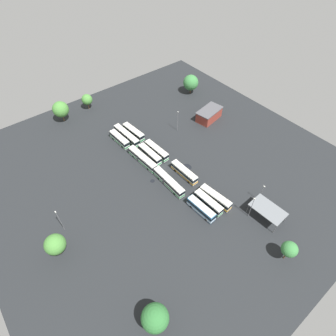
% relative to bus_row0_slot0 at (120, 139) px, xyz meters
% --- Properties ---
extents(ground_plane, '(123.94, 123.94, 0.00)m').
position_rel_bus_row0_slot0_xyz_m(ground_plane, '(22.48, 4.60, -1.87)').
color(ground_plane, black).
extents(bus_row0_slot0, '(10.76, 2.95, 3.55)m').
position_rel_bus_row0_slot0_xyz_m(bus_row0_slot0, '(0.00, 0.00, 0.00)').
color(bus_row0_slot0, silver).
rests_on(bus_row0_slot0, ground_plane).
extents(bus_row0_slot1, '(14.60, 3.17, 3.55)m').
position_rel_bus_row0_slot0_xyz_m(bus_row0_slot1, '(-0.15, 3.40, 0.00)').
color(bus_row0_slot1, silver).
rests_on(bus_row0_slot1, ground_plane).
extents(bus_row0_slot2, '(11.68, 3.40, 3.55)m').
position_rel_bus_row0_slot0_xyz_m(bus_row0_slot2, '(-0.18, 6.89, 0.00)').
color(bus_row0_slot2, silver).
rests_on(bus_row0_slot2, ground_plane).
extents(bus_row1_slot0, '(14.61, 3.26, 3.55)m').
position_rel_bus_row0_slot0_xyz_m(bus_row1_slot0, '(14.94, 0.77, 0.00)').
color(bus_row1_slot0, silver).
rests_on(bus_row1_slot0, ground_plane).
extents(bus_row1_slot1, '(11.52, 2.80, 3.55)m').
position_rel_bus_row0_slot0_xyz_m(bus_row1_slot1, '(14.74, 4.39, 0.00)').
color(bus_row1_slot1, silver).
rests_on(bus_row1_slot1, ground_plane).
extents(bus_row1_slot2, '(11.80, 3.05, 3.55)m').
position_rel_bus_row0_slot0_xyz_m(bus_row1_slot2, '(14.68, 7.63, 0.00)').
color(bus_row1_slot2, silver).
rests_on(bus_row1_slot2, ground_plane).
extents(bus_row2_slot0, '(14.50, 2.53, 3.55)m').
position_rel_bus_row0_slot0_xyz_m(bus_row2_slot0, '(29.98, 1.37, 0.00)').
color(bus_row2_slot0, silver).
rests_on(bus_row2_slot0, ground_plane).
extents(bus_row2_slot2, '(11.80, 2.78, 3.55)m').
position_rel_bus_row0_slot0_xyz_m(bus_row2_slot2, '(29.98, 8.51, 0.00)').
color(bus_row2_slot2, silver).
rests_on(bus_row2_slot2, ground_plane).
extents(bus_row3_slot0, '(10.76, 3.03, 3.55)m').
position_rel_bus_row0_slot0_xyz_m(bus_row3_slot0, '(45.29, 2.40, -0.00)').
color(bus_row3_slot0, teal).
rests_on(bus_row3_slot0, ground_plane).
extents(bus_row3_slot1, '(10.94, 3.03, 3.55)m').
position_rel_bus_row0_slot0_xyz_m(bus_row3_slot1, '(44.98, 5.91, 0.00)').
color(bus_row3_slot1, silver).
rests_on(bus_row3_slot1, ground_plane).
extents(bus_row3_slot2, '(11.92, 3.75, 3.55)m').
position_rel_bus_row0_slot0_xyz_m(bus_row3_slot2, '(45.01, 9.15, 0.00)').
color(bus_row3_slot2, silver).
rests_on(bus_row3_slot2, ground_plane).
extents(depot_building, '(8.74, 12.90, 4.89)m').
position_rel_bus_row0_slot0_xyz_m(depot_building, '(11.18, 39.30, 0.59)').
color(depot_building, maroon).
rests_on(depot_building, ground_plane).
extents(maintenance_shelter, '(11.02, 7.05, 4.33)m').
position_rel_bus_row0_slot0_xyz_m(maintenance_shelter, '(59.44, 17.19, 2.26)').
color(maintenance_shelter, slate).
rests_on(maintenance_shelter, ground_plane).
extents(lamp_post_far_corner, '(0.56, 0.28, 9.68)m').
position_rel_bus_row0_slot0_xyz_m(lamp_post_far_corner, '(23.64, -34.88, 3.39)').
color(lamp_post_far_corner, slate).
rests_on(lamp_post_far_corner, ground_plane).
extents(lamp_post_by_building, '(0.56, 0.28, 7.51)m').
position_rel_bus_row0_slot0_xyz_m(lamp_post_by_building, '(54.05, 20.94, 2.29)').
color(lamp_post_by_building, slate).
rests_on(lamp_post_by_building, ground_plane).
extents(lamp_post_mid_lot, '(0.56, 0.28, 9.38)m').
position_rel_bus_row0_slot0_xyz_m(lamp_post_mid_lot, '(55.91, 13.27, 3.24)').
color(lamp_post_mid_lot, slate).
rests_on(lamp_post_mid_lot, ground_plane).
extents(lamp_post_near_entrance, '(0.56, 0.28, 9.62)m').
position_rel_bus_row0_slot0_xyz_m(lamp_post_near_entrance, '(8.60, 23.26, 3.36)').
color(lamp_post_near_entrance, slate).
rests_on(lamp_post_near_entrance, ground_plane).
extents(tree_north_edge, '(6.81, 6.81, 9.52)m').
position_rel_bus_row0_slot0_xyz_m(tree_north_edge, '(-27.83, -11.60, 4.23)').
color(tree_north_edge, brown).
rests_on(tree_north_edge, ground_plane).
extents(tree_northeast, '(4.83, 4.83, 7.33)m').
position_rel_bus_row0_slot0_xyz_m(tree_northeast, '(-29.35, 1.40, 3.02)').
color(tree_northeast, brown).
rests_on(tree_northeast, ground_plane).
extents(tree_west_edge, '(7.32, 7.32, 9.36)m').
position_rel_bus_row0_slot0_xyz_m(tree_west_edge, '(-9.90, 47.13, 3.83)').
color(tree_west_edge, brown).
rests_on(tree_west_edge, ground_plane).
extents(tree_northwest, '(6.64, 6.64, 9.01)m').
position_rel_bus_row0_slot0_xyz_m(tree_northwest, '(62.37, -28.70, 3.81)').
color(tree_northwest, brown).
rests_on(tree_northwest, ground_plane).
extents(tree_east_edge, '(4.51, 4.51, 7.61)m').
position_rel_bus_row0_slot0_xyz_m(tree_east_edge, '(71.59, 10.20, 3.45)').
color(tree_east_edge, brown).
rests_on(tree_east_edge, ground_plane).
extents(tree_south_edge, '(5.93, 5.93, 8.49)m').
position_rel_bus_row0_slot0_xyz_m(tree_south_edge, '(30.36, -39.12, 3.64)').
color(tree_south_edge, brown).
rests_on(tree_south_edge, ground_plane).
extents(puddle_near_shelter, '(1.66, 1.66, 0.01)m').
position_rel_bus_row0_slot0_xyz_m(puddle_near_shelter, '(24.80, -1.93, -1.87)').
color(puddle_near_shelter, black).
rests_on(puddle_near_shelter, ground_plane).
extents(puddle_front_lane, '(3.72, 3.72, 0.01)m').
position_rel_bus_row0_slot0_xyz_m(puddle_front_lane, '(27.45, 11.97, -1.87)').
color(puddle_front_lane, black).
rests_on(puddle_front_lane, ground_plane).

